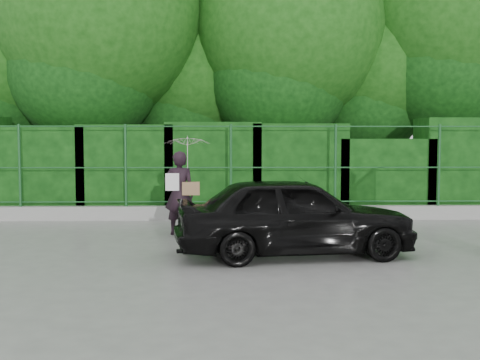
{
  "coord_description": "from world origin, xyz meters",
  "views": [
    {
      "loc": [
        0.32,
        -8.66,
        1.8
      ],
      "look_at": [
        0.53,
        1.3,
        1.1
      ],
      "focal_mm": 45.0,
      "sensor_mm": 36.0,
      "label": 1
    }
  ],
  "objects": [
    {
      "name": "car",
      "position": [
        1.34,
        0.4,
        0.62
      ],
      "size": [
        3.79,
        1.95,
        1.24
      ],
      "primitive_type": "imported",
      "rotation": [
        0.0,
        0.0,
        1.71
      ],
      "color": "black",
      "rests_on": "ground"
    },
    {
      "name": "hedge",
      "position": [
        -0.09,
        5.5,
        1.06
      ],
      "size": [
        14.2,
        1.2,
        2.29
      ],
      "color": "black",
      "rests_on": "ground"
    },
    {
      "name": "fence",
      "position": [
        0.22,
        4.5,
        1.2
      ],
      "size": [
        14.13,
        0.06,
        1.8
      ],
      "color": "#1A4C22",
      "rests_on": "kerb"
    },
    {
      "name": "trees",
      "position": [
        1.14,
        7.74,
        4.62
      ],
      "size": [
        17.1,
        6.15,
        8.08
      ],
      "color": "black",
      "rests_on": "ground"
    },
    {
      "name": "woman",
      "position": [
        -0.47,
        2.5,
        1.2
      ],
      "size": [
        0.87,
        0.86,
        1.84
      ],
      "color": "black",
      "rests_on": "ground"
    },
    {
      "name": "kerb",
      "position": [
        0.0,
        4.5,
        0.15
      ],
      "size": [
        14.0,
        0.25,
        0.3
      ],
      "primitive_type": "cube",
      "color": "#9E9E99",
      "rests_on": "ground"
    },
    {
      "name": "ground",
      "position": [
        0.0,
        0.0,
        0.0
      ],
      "size": [
        80.0,
        80.0,
        0.0
      ],
      "primitive_type": "plane",
      "color": "gray"
    }
  ]
}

